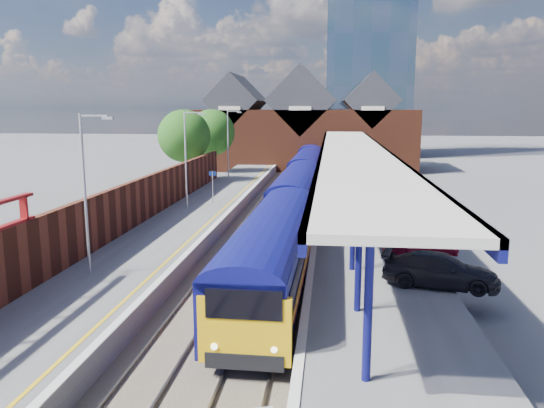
{
  "coord_description": "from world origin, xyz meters",
  "views": [
    {
      "loc": [
        3.95,
        -15.38,
        8.21
      ],
      "look_at": [
        0.53,
        15.37,
        2.6
      ],
      "focal_mm": 35.0,
      "sensor_mm": 36.0,
      "label": 1
    }
  ],
  "objects_px": {
    "parked_car_red": "(421,241)",
    "parked_car_dark": "(440,270)",
    "lamp_post_d": "(229,140)",
    "parked_car_silver": "(405,217)",
    "train": "(303,177)",
    "lamp_post_b": "(87,185)",
    "parked_car_blue": "(409,226)",
    "lamp_post_c": "(187,153)",
    "platform_sign": "(213,181)"
  },
  "relations": [
    {
      "from": "parked_car_red",
      "to": "parked_car_dark",
      "type": "distance_m",
      "value": 4.93
    },
    {
      "from": "lamp_post_d",
      "to": "parked_car_silver",
      "type": "height_order",
      "value": "lamp_post_d"
    },
    {
      "from": "train",
      "to": "lamp_post_b",
      "type": "relative_size",
      "value": 9.42
    },
    {
      "from": "parked_car_silver",
      "to": "parked_car_dark",
      "type": "bearing_deg",
      "value": -160.12
    },
    {
      "from": "parked_car_blue",
      "to": "lamp_post_b",
      "type": "bearing_deg",
      "value": 131.92
    },
    {
      "from": "parked_car_dark",
      "to": "parked_car_blue",
      "type": "height_order",
      "value": "parked_car_dark"
    },
    {
      "from": "parked_car_red",
      "to": "parked_car_dark",
      "type": "bearing_deg",
      "value": -174.13
    },
    {
      "from": "parked_car_silver",
      "to": "parked_car_blue",
      "type": "bearing_deg",
      "value": -159.93
    },
    {
      "from": "train",
      "to": "lamp_post_b",
      "type": "height_order",
      "value": "lamp_post_b"
    },
    {
      "from": "lamp_post_c",
      "to": "lamp_post_d",
      "type": "height_order",
      "value": "same"
    },
    {
      "from": "train",
      "to": "platform_sign",
      "type": "relative_size",
      "value": 26.38
    },
    {
      "from": "lamp_post_b",
      "to": "parked_car_silver",
      "type": "distance_m",
      "value": 18.67
    },
    {
      "from": "lamp_post_c",
      "to": "parked_car_red",
      "type": "bearing_deg",
      "value": -36.44
    },
    {
      "from": "train",
      "to": "parked_car_red",
      "type": "distance_m",
      "value": 22.09
    },
    {
      "from": "train",
      "to": "lamp_post_b",
      "type": "xyz_separation_m",
      "value": [
        -7.86,
        -25.97,
        2.87
      ]
    },
    {
      "from": "platform_sign",
      "to": "parked_car_dark",
      "type": "bearing_deg",
      "value": -52.98
    },
    {
      "from": "lamp_post_b",
      "to": "lamp_post_c",
      "type": "distance_m",
      "value": 16.0
    },
    {
      "from": "parked_car_red",
      "to": "lamp_post_d",
      "type": "bearing_deg",
      "value": 34.72
    },
    {
      "from": "lamp_post_d",
      "to": "parked_car_dark",
      "type": "bearing_deg",
      "value": -65.02
    },
    {
      "from": "platform_sign",
      "to": "parked_car_blue",
      "type": "height_order",
      "value": "platform_sign"
    },
    {
      "from": "platform_sign",
      "to": "train",
      "type": "bearing_deg",
      "value": 50.84
    },
    {
      "from": "train",
      "to": "parked_car_red",
      "type": "height_order",
      "value": "train"
    },
    {
      "from": "lamp_post_d",
      "to": "parked_car_blue",
      "type": "xyz_separation_m",
      "value": [
        14.86,
        -23.07,
        -3.46
      ]
    },
    {
      "from": "platform_sign",
      "to": "parked_car_dark",
      "type": "relative_size",
      "value": 0.54
    },
    {
      "from": "lamp_post_b",
      "to": "parked_car_blue",
      "type": "bearing_deg",
      "value": 31.0
    },
    {
      "from": "lamp_post_c",
      "to": "parked_car_red",
      "type": "relative_size",
      "value": 1.88
    },
    {
      "from": "parked_car_red",
      "to": "parked_car_silver",
      "type": "bearing_deg",
      "value": 5.95
    },
    {
      "from": "lamp_post_d",
      "to": "platform_sign",
      "type": "relative_size",
      "value": 2.8
    },
    {
      "from": "lamp_post_b",
      "to": "train",
      "type": "bearing_deg",
      "value": 73.17
    },
    {
      "from": "lamp_post_d",
      "to": "parked_car_red",
      "type": "distance_m",
      "value": 30.98
    },
    {
      "from": "lamp_post_b",
      "to": "platform_sign",
      "type": "height_order",
      "value": "lamp_post_b"
    },
    {
      "from": "lamp_post_d",
      "to": "platform_sign",
      "type": "distance_m",
      "value": 14.25
    },
    {
      "from": "lamp_post_d",
      "to": "lamp_post_b",
      "type": "bearing_deg",
      "value": -90.0
    },
    {
      "from": "train",
      "to": "lamp_post_d",
      "type": "height_order",
      "value": "lamp_post_d"
    },
    {
      "from": "lamp_post_b",
      "to": "parked_car_red",
      "type": "distance_m",
      "value": 16.04
    },
    {
      "from": "parked_car_dark",
      "to": "lamp_post_c",
      "type": "bearing_deg",
      "value": 56.85
    },
    {
      "from": "lamp_post_d",
      "to": "parked_car_silver",
      "type": "bearing_deg",
      "value": -54.96
    },
    {
      "from": "parked_car_silver",
      "to": "parked_car_blue",
      "type": "xyz_separation_m",
      "value": [
        0.01,
        -1.89,
        -0.19
      ]
    },
    {
      "from": "lamp_post_d",
      "to": "parked_car_dark",
      "type": "relative_size",
      "value": 1.51
    },
    {
      "from": "platform_sign",
      "to": "parked_car_red",
      "type": "xyz_separation_m",
      "value": [
        13.5,
        -12.97,
        -1.06
      ]
    },
    {
      "from": "lamp_post_b",
      "to": "parked_car_blue",
      "type": "height_order",
      "value": "lamp_post_b"
    },
    {
      "from": "parked_car_red",
      "to": "parked_car_silver",
      "type": "relative_size",
      "value": 0.85
    },
    {
      "from": "platform_sign",
      "to": "parked_car_silver",
      "type": "xyz_separation_m",
      "value": [
        13.49,
        -7.18,
        -0.97
      ]
    },
    {
      "from": "lamp_post_c",
      "to": "platform_sign",
      "type": "relative_size",
      "value": 2.8
    },
    {
      "from": "lamp_post_d",
      "to": "parked_car_dark",
      "type": "height_order",
      "value": "lamp_post_d"
    },
    {
      "from": "train",
      "to": "lamp_post_d",
      "type": "bearing_deg",
      "value": 142.5
    },
    {
      "from": "parked_car_blue",
      "to": "parked_car_red",
      "type": "bearing_deg",
      "value": -169.08
    },
    {
      "from": "lamp_post_b",
      "to": "lamp_post_c",
      "type": "height_order",
      "value": "same"
    },
    {
      "from": "parked_car_silver",
      "to": "parked_car_dark",
      "type": "distance_m",
      "value": 10.72
    },
    {
      "from": "parked_car_blue",
      "to": "lamp_post_c",
      "type": "bearing_deg",
      "value": 75.48
    }
  ]
}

